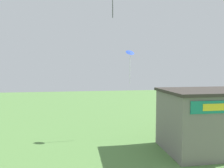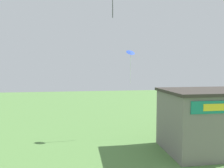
{
  "view_description": "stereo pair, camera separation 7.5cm",
  "coord_description": "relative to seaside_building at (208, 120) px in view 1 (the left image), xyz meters",
  "views": [
    {
      "loc": [
        -2.0,
        -4.01,
        6.93
      ],
      "look_at": [
        0.0,
        8.36,
        5.98
      ],
      "focal_mm": 35.0,
      "sensor_mm": 36.0,
      "label": 1
    },
    {
      "loc": [
        -1.92,
        -4.02,
        6.93
      ],
      "look_at": [
        0.0,
        8.36,
        5.98
      ],
      "focal_mm": 35.0,
      "sensor_mm": 36.0,
      "label": 2
    }
  ],
  "objects": [
    {
      "name": "seaside_building",
      "position": [
        0.0,
        0.0,
        0.0
      ],
      "size": [
        7.46,
        5.38,
        5.11
      ],
      "color": "slate",
      "rests_on": "ground_plane"
    },
    {
      "name": "kite_blue_delta",
      "position": [
        -5.54,
        4.68,
        5.64
      ],
      "size": [
        0.99,
        0.91,
        3.35
      ],
      "color": "blue"
    }
  ]
}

